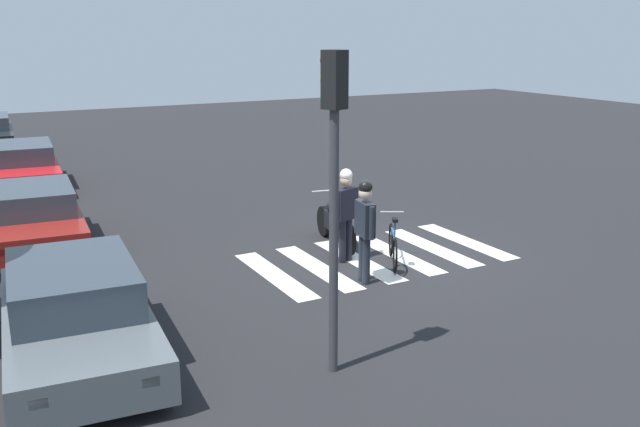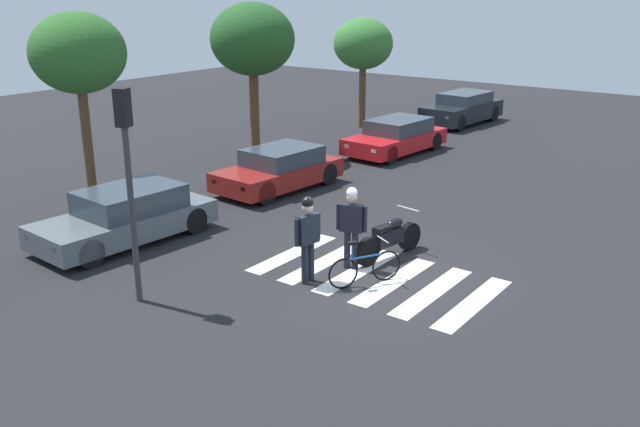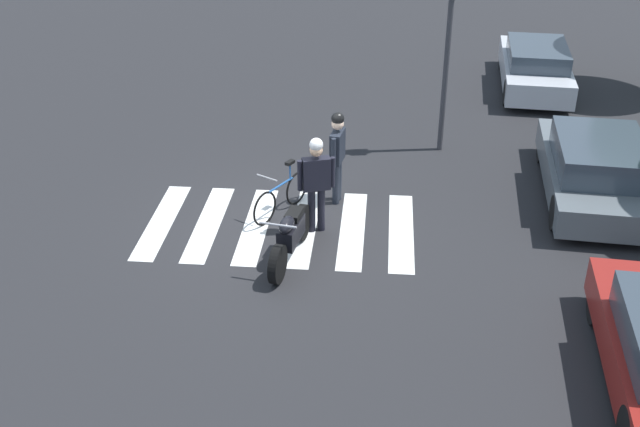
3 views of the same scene
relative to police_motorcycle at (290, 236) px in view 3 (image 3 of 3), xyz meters
The scene contains 9 objects.
ground_plane 1.23m from the police_motorcycle, 162.98° to the right, with size 60.00×60.00×0.00m, color #232326.
police_motorcycle is the anchor object (origin of this frame).
leaning_bicycle 1.64m from the police_motorcycle, 166.96° to the right, with size 1.48×0.86×0.99m.
officer_on_foot 2.37m from the police_motorcycle, 163.41° to the left, with size 0.69×0.28×1.87m.
officer_by_motorcycle 1.24m from the police_motorcycle, 160.78° to the left, with size 0.35×0.66×1.84m.
crosswalk_stripes 1.23m from the police_motorcycle, 162.98° to the right, with size 2.85×4.95×0.01m.
car_silver_sedan 10.64m from the police_motorcycle, 148.94° to the left, with size 4.39×2.01×1.24m.
car_grey_coupe 6.33m from the police_motorcycle, 116.10° to the left, with size 4.45×2.18×1.29m.
traffic_light_pole 6.06m from the police_motorcycle, 149.99° to the left, with size 0.36×0.31×4.17m.
Camera 3 is at (12.36, 1.83, 7.22)m, focal length 43.41 mm.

